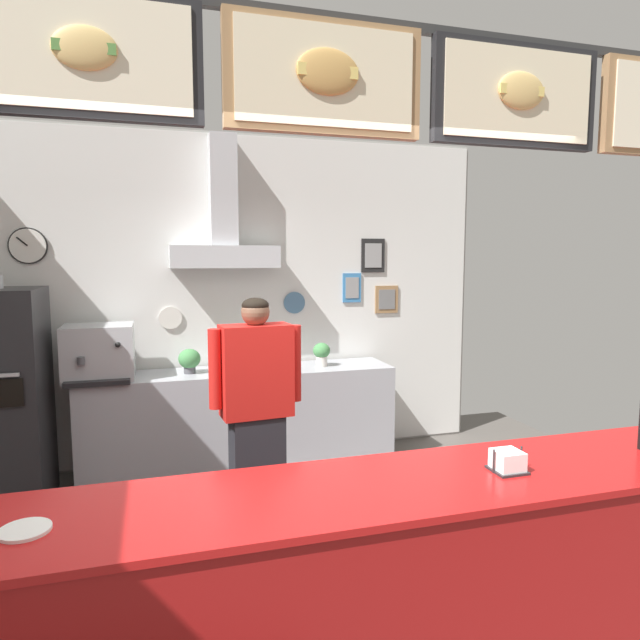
# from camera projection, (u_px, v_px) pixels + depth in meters

# --- Properties ---
(ground_plane) EXTENTS (6.71, 6.71, 0.00)m
(ground_plane) POSITION_uv_depth(u_px,v_px,m) (312.00, 637.00, 2.85)
(ground_plane) COLOR #514C47
(back_wall_assembly) EXTENTS (4.92, 3.13, 3.06)m
(back_wall_assembly) POSITION_uv_depth(u_px,v_px,m) (235.00, 289.00, 5.14)
(back_wall_assembly) COLOR #9E9E99
(back_wall_assembly) RESTS_ON ground_plane
(service_counter) EXTENTS (3.65, 0.66, 1.01)m
(service_counter) POSITION_uv_depth(u_px,v_px,m) (347.00, 606.00, 2.29)
(service_counter) COLOR maroon
(service_counter) RESTS_ON ground_plane
(back_prep_counter) EXTENTS (2.77, 0.57, 0.91)m
(back_prep_counter) POSITION_uv_depth(u_px,v_px,m) (242.00, 420.00, 5.09)
(back_prep_counter) COLOR #A3A5AD
(back_prep_counter) RESTS_ON ground_plane
(pizza_oven) EXTENTS (0.64, 0.76, 1.79)m
(pizza_oven) POSITION_uv_depth(u_px,v_px,m) (0.00, 400.00, 4.23)
(pizza_oven) COLOR #232326
(pizza_oven) RESTS_ON ground_plane
(shop_worker) EXTENTS (0.60, 0.26, 1.67)m
(shop_worker) POSITION_uv_depth(u_px,v_px,m) (257.00, 418.00, 3.61)
(shop_worker) COLOR #232328
(shop_worker) RESTS_ON ground_plane
(espresso_machine) EXTENTS (0.55, 0.53, 0.45)m
(espresso_machine) POSITION_uv_depth(u_px,v_px,m) (99.00, 353.00, 4.65)
(espresso_machine) COLOR #B7BABF
(espresso_machine) RESTS_ON back_prep_counter
(potted_oregano) EXTENTS (0.24, 0.24, 0.26)m
(potted_oregano) POSITION_uv_depth(u_px,v_px,m) (247.00, 355.00, 5.00)
(potted_oregano) COLOR #4C4C51
(potted_oregano) RESTS_ON back_prep_counter
(potted_sage) EXTENTS (0.19, 0.19, 0.22)m
(potted_sage) POSITION_uv_depth(u_px,v_px,m) (189.00, 360.00, 4.89)
(potted_sage) COLOR #4C4C51
(potted_sage) RESTS_ON back_prep_counter
(potted_rosemary) EXTENTS (0.16, 0.16, 0.22)m
(potted_rosemary) POSITION_uv_depth(u_px,v_px,m) (322.00, 353.00, 5.21)
(potted_rosemary) COLOR beige
(potted_rosemary) RESTS_ON back_prep_counter
(napkin_holder) EXTENTS (0.14, 0.14, 0.10)m
(napkin_holder) POSITION_uv_depth(u_px,v_px,m) (507.00, 462.00, 2.40)
(napkin_holder) COLOR #262628
(napkin_holder) RESTS_ON service_counter
(condiment_plate) EXTENTS (0.17, 0.17, 0.01)m
(condiment_plate) POSITION_uv_depth(u_px,v_px,m) (25.00, 530.00, 1.88)
(condiment_plate) COLOR white
(condiment_plate) RESTS_ON service_counter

